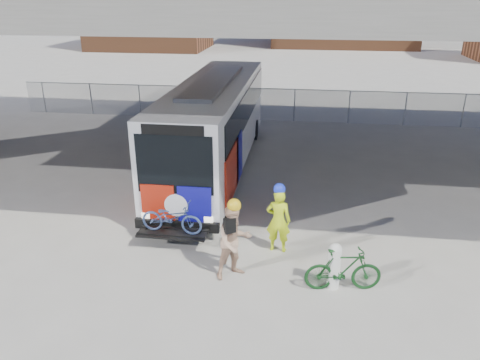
% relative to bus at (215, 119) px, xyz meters
% --- Properties ---
extents(ground, '(160.00, 160.00, 0.00)m').
position_rel_bus_xyz_m(ground, '(2.00, -4.07, -2.11)').
color(ground, '#9E9991').
rests_on(ground, ground).
extents(bus, '(2.67, 12.94, 3.69)m').
position_rel_bus_xyz_m(bus, '(0.00, 0.00, 0.00)').
color(bus, silver).
rests_on(bus, ground).
extents(overpass, '(40.00, 16.00, 7.95)m').
position_rel_bus_xyz_m(overpass, '(2.00, -0.07, 4.44)').
color(overpass, '#605E59').
rests_on(overpass, ground).
extents(chainlink_fence, '(30.00, 0.06, 30.00)m').
position_rel_bus_xyz_m(chainlink_fence, '(2.00, 7.93, -0.68)').
color(chainlink_fence, gray).
rests_on(chainlink_fence, ground).
extents(brick_buildings, '(54.00, 22.00, 12.00)m').
position_rel_bus_xyz_m(brick_buildings, '(3.23, 44.16, 3.31)').
color(brick_buildings, brown).
rests_on(brick_buildings, ground).
extents(bollard, '(0.32, 0.32, 1.24)m').
position_rel_bus_xyz_m(bollard, '(4.49, -7.94, -1.44)').
color(bollard, beige).
rests_on(bollard, ground).
extents(cyclist_hivis, '(0.72, 0.51, 2.07)m').
position_rel_bus_xyz_m(cyclist_hivis, '(3.01, -6.32, -1.11)').
color(cyclist_hivis, '#C7E317').
rests_on(cyclist_hivis, ground).
extents(cyclist_tan, '(1.23, 1.19, 2.19)m').
position_rel_bus_xyz_m(cyclist_tan, '(1.98, -7.77, -1.07)').
color(cyclist_tan, tan).
rests_on(cyclist_tan, ground).
extents(bike_parked, '(1.96, 0.82, 1.14)m').
position_rel_bus_xyz_m(bike_parked, '(4.72, -8.02, -1.54)').
color(bike_parked, '#143E19').
rests_on(bike_parked, ground).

